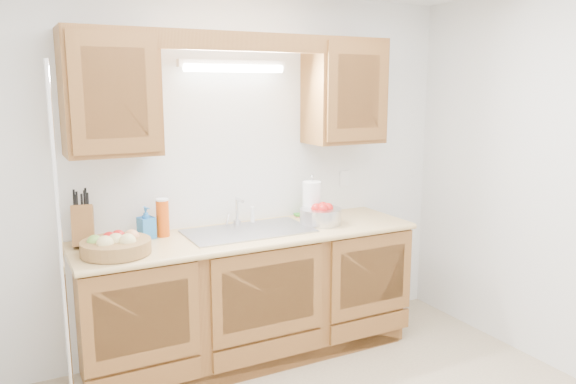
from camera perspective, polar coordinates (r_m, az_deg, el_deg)
room at (r=2.68m, az=6.19°, el=-2.62°), size 3.52×3.50×2.50m
base_cabinets at (r=3.93m, az=-3.92°, el=-10.54°), size 2.20×0.60×0.86m
countertop at (r=3.78m, az=-3.92°, el=-4.40°), size 2.30×0.63×0.04m
upper_cabinet_left at (r=3.56m, az=-17.65°, el=9.58°), size 0.55×0.33×0.75m
upper_cabinet_right at (r=4.18m, az=5.72°, el=10.13°), size 0.55×0.33×0.75m
valance at (r=3.67m, az=-4.21°, el=15.00°), size 2.20×0.05×0.12m
fluorescent_fixture at (r=3.87m, az=-5.54°, el=12.63°), size 0.76×0.08×0.08m
sink at (r=3.82m, az=-4.03°, el=-5.07°), size 0.84×0.46×0.36m
wire_shelf_pole at (r=3.23m, az=-22.06°, el=-5.62°), size 0.03×0.03×2.00m
outlet_plate at (r=4.43m, az=5.75°, el=1.39°), size 0.08×0.01×0.12m
fruit_basket at (r=3.42m, az=-17.10°, el=-5.16°), size 0.47×0.47×0.13m
knife_block at (r=3.65m, az=-20.11°, el=-3.17°), size 0.16×0.23×0.36m
orange_canister at (r=3.73m, az=-12.61°, el=-2.55°), size 0.09×0.09×0.25m
soap_bottle at (r=3.71m, az=-14.21°, el=-3.05°), size 0.11×0.12×0.21m
sponge at (r=4.23m, az=1.41°, el=-2.34°), size 0.12×0.09×0.02m
paper_towel at (r=4.07m, az=2.43°, el=-0.95°), size 0.16×0.16×0.34m
apple_bowl at (r=3.98m, az=3.36°, el=-2.34°), size 0.34×0.34×0.15m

